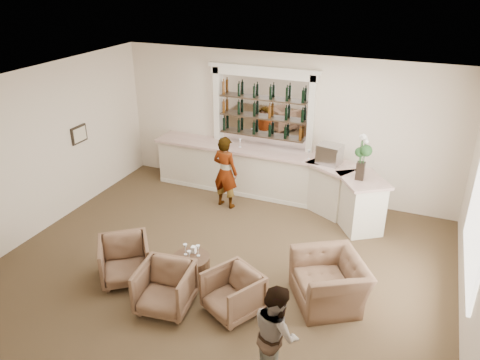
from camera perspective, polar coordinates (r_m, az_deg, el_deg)
name	(u,v)px	position (r m, az deg, el deg)	size (l,w,h in m)	color
ground	(222,268)	(8.71, -2.24, -10.62)	(8.00, 8.00, 0.00)	#4F3C27
room_shell	(245,136)	(8.14, 0.63, 5.40)	(8.04, 7.02, 3.32)	beige
bar_counter	(269,175)	(10.89, 3.52, 0.56)	(5.72, 1.80, 1.14)	beige
back_bar_alcove	(263,108)	(10.86, 2.77, 8.71)	(2.64, 0.25, 3.00)	white
cocktail_table	(192,269)	(8.28, -5.92, -10.75)	(0.65, 0.65, 0.50)	#482C1F
sommelier	(225,172)	(10.40, -1.80, 0.96)	(0.61, 0.40, 1.67)	gray
guest	(276,333)	(6.36, 4.42, -18.12)	(0.71, 0.55, 1.46)	gray
armchair_left	(125,260)	(8.45, -13.86, -9.46)	(0.83, 0.85, 0.78)	brown
armchair_center	(165,288)	(7.70, -9.11, -12.86)	(0.82, 0.84, 0.77)	brown
armchair_right	(233,293)	(7.54, -0.85, -13.64)	(0.77, 0.79, 0.72)	brown
armchair_far	(329,281)	(7.87, 10.84, -12.01)	(1.19, 1.04, 0.78)	brown
espresso_machine	(330,154)	(10.18, 10.87, 3.11)	(0.48, 0.40, 0.42)	#AAABAF
flower_vase	(362,154)	(9.44, 14.68, 3.07)	(0.25, 0.25, 0.95)	black
wine_glass_bar_left	(240,143)	(10.96, 0.00, 4.55)	(0.07, 0.07, 0.21)	white
wine_glass_bar_right	(309,154)	(10.39, 8.39, 3.11)	(0.07, 0.07, 0.21)	white
wine_glass_tbl_a	(185,249)	(8.15, -6.68, -8.40)	(0.07, 0.07, 0.21)	white
wine_glass_tbl_b	(198,251)	(8.10, -5.13, -8.57)	(0.07, 0.07, 0.21)	white
wine_glass_tbl_c	(189,256)	(7.97, -6.22, -9.24)	(0.07, 0.07, 0.21)	white
napkin_holder	(194,250)	(8.21, -5.67, -8.44)	(0.08, 0.08, 0.12)	white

